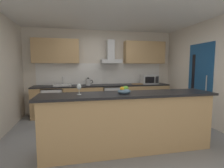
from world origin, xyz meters
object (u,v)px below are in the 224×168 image
Objects in this scene: oven at (112,99)px; range_hood at (111,56)px; microwave at (149,79)px; fruit_bowl at (124,91)px; chopping_board at (137,84)px; wine_glass at (79,87)px; sink at (63,85)px; refrigerator at (53,102)px; kettle at (88,82)px.

range_hood is at bearing 90.00° from oven.
microwave is 2.81m from fruit_bowl.
fruit_bowl is at bearing -114.97° from chopping_board.
wine_glass reaches higher than fruit_bowl.
sink reaches higher than chopping_board.
chopping_board is at bearing -0.47° from refrigerator.
fruit_bowl is at bearing -79.61° from kettle.
sink is (-2.68, 0.04, -0.12)m from microwave.
kettle is 0.85× the size of chopping_board.
refrigerator is 4.78× the size of wine_glass.
microwave is 2.69m from sink.
refrigerator is 2.87m from fruit_bowl.
oven is 2.49m from fruit_bowl.
kettle reaches higher than chopping_board.
chopping_board is at bearing -10.56° from range_hood.
sink reaches higher than oven.
microwave reaches higher than kettle.
oven is at bearing 0.09° from refrigerator.
oven is 4.50× the size of wine_glass.
kettle is at bearing -177.31° from oven.
chopping_board is (1.54, 0.01, -0.09)m from kettle.
refrigerator is 3.86× the size of fruit_bowl.
wine_glass is 0.52× the size of chopping_board.
range_hood is at bearing 172.70° from microwave.
oven is 1.60× the size of microwave.
fruit_bowl reaches higher than oven.
fruit_bowl is at bearing -58.81° from refrigerator.
fruit_bowl is at bearing -122.56° from microwave.
range_hood is 2.64m from fruit_bowl.
microwave is 1.73× the size of kettle.
wine_glass is 0.81× the size of fruit_bowl.
kettle is at bearing -1.74° from refrigerator.
chopping_board is at bearing 51.56° from wine_glass.
microwave is 0.69× the size of range_hood.
sink reaches higher than kettle.
range_hood is (1.45, 0.12, 0.86)m from sink.
wine_glass is (-0.31, -2.32, 0.13)m from kettle.
oven is at bearing 178.35° from chopping_board.
wine_glass reaches higher than sink.
wine_glass is at bearing -113.56° from oven.
sink is 0.74m from kettle.
sink is at bearing 179.13° from chopping_board.
wine_glass is at bearing -134.14° from microwave.
range_hood is at bearing 12.83° from kettle.
wine_glass is (-1.03, -2.48, -0.65)m from range_hood.
oven is 2.35× the size of chopping_board.
wine_glass is 2.98m from chopping_board.
kettle is 1.31× the size of fruit_bowl.
microwave is (2.96, -0.03, 0.62)m from refrigerator.
oven is at bearing 2.69° from kettle.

